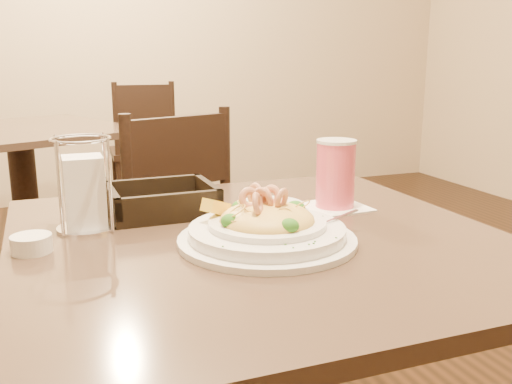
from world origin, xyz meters
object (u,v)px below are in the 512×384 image
object	(u,v)px
dining_chair_far	(143,146)
side_plate	(271,206)
background_table	(24,180)
drink_glass	(336,174)
pasta_bowl	(267,227)
dining_chair_near	(161,235)
main_table	(260,352)
napkin_caddy	(84,190)
bread_basket	(162,203)
butter_ramekin	(31,244)

from	to	relation	value
dining_chair_far	side_plate	world-z (taller)	dining_chair_far
background_table	drink_glass	world-z (taller)	drink_glass
background_table	pasta_bowl	world-z (taller)	pasta_bowl
dining_chair_near	pasta_bowl	world-z (taller)	dining_chair_near
main_table	drink_glass	size ratio (longest dim) A/B	5.92
main_table	pasta_bowl	size ratio (longest dim) A/B	2.54
drink_glass	dining_chair_near	bearing A→B (deg)	107.78
background_table	napkin_caddy	bearing A→B (deg)	-84.66
dining_chair_far	napkin_caddy	size ratio (longest dim) A/B	5.11
background_table	pasta_bowl	bearing A→B (deg)	-76.74
background_table	dining_chair_far	distance (m)	1.22
main_table	napkin_caddy	bearing A→B (deg)	151.97
dining_chair_near	side_plate	bearing A→B (deg)	79.07
drink_glass	background_table	bearing A→B (deg)	111.37
drink_glass	side_plate	distance (m)	0.16
bread_basket	butter_ramekin	size ratio (longest dim) A/B	3.22
main_table	drink_glass	xyz separation A→B (m)	(0.23, 0.13, 0.32)
butter_ramekin	napkin_caddy	bearing A→B (deg)	46.67
main_table	side_plate	world-z (taller)	side_plate
dining_chair_far	dining_chair_near	bearing A→B (deg)	84.48
background_table	butter_ramekin	bearing A→B (deg)	-88.06
main_table	bread_basket	world-z (taller)	bread_basket
dining_chair_near	napkin_caddy	world-z (taller)	napkin_caddy
drink_glass	bread_basket	size ratio (longest dim) A/B	0.68
dining_chair_far	butter_ramekin	world-z (taller)	dining_chair_far
background_table	side_plate	size ratio (longest dim) A/B	7.91
side_plate	pasta_bowl	bearing A→B (deg)	-114.11
pasta_bowl	bread_basket	world-z (taller)	pasta_bowl
dining_chair_far	drink_glass	bearing A→B (deg)	91.87
dining_chair_near	bread_basket	size ratio (longest dim) A/B	4.18
dining_chair_near	side_plate	distance (m)	0.77
dining_chair_far	side_plate	size ratio (longest dim) A/B	6.24
drink_glass	bread_basket	bearing A→B (deg)	166.12
main_table	dining_chair_far	world-z (taller)	dining_chair_far
dining_chair_near	pasta_bowl	size ratio (longest dim) A/B	2.63
drink_glass	napkin_caddy	world-z (taller)	napkin_caddy
dining_chair_far	napkin_caddy	distance (m)	2.79
dining_chair_near	bread_basket	xyz separation A→B (m)	(-0.12, -0.67, 0.29)
napkin_caddy	butter_ramekin	distance (m)	0.16
butter_ramekin	pasta_bowl	bearing A→B (deg)	-14.12
background_table	side_plate	xyz separation A→B (m)	(0.56, -1.72, 0.25)
background_table	bread_basket	world-z (taller)	bread_basket
pasta_bowl	dining_chair_far	bearing A→B (deg)	84.57
butter_ramekin	side_plate	bearing A→B (deg)	14.27
pasta_bowl	main_table	bearing A→B (deg)	84.01
main_table	napkin_caddy	distance (m)	0.47
pasta_bowl	butter_ramekin	size ratio (longest dim) A/B	5.13
napkin_caddy	drink_glass	bearing A→B (deg)	-3.19
dining_chair_near	drink_glass	distance (m)	0.87
drink_glass	napkin_caddy	size ratio (longest dim) A/B	0.83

